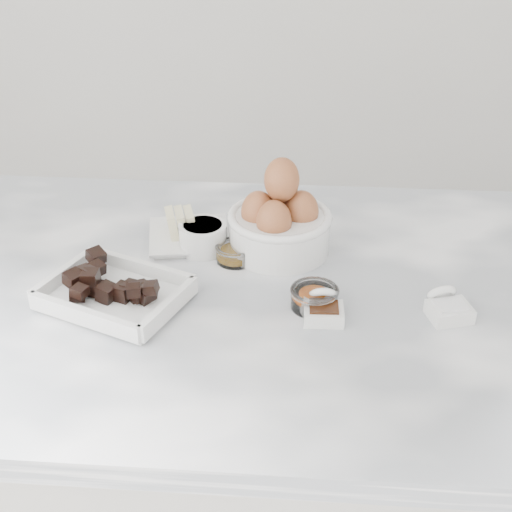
% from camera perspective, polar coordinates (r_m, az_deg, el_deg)
% --- Properties ---
extents(cabinet, '(1.10, 0.70, 0.90)m').
position_cam_1_polar(cabinet, '(1.50, -0.89, -18.25)').
color(cabinet, beige).
rests_on(cabinet, ground).
extents(marble_slab, '(1.20, 0.80, 0.04)m').
position_cam_1_polar(marble_slab, '(1.19, -1.07, -3.19)').
color(marble_slab, white).
rests_on(marble_slab, cabinet).
extents(chocolate_dish, '(0.26, 0.23, 0.06)m').
position_cam_1_polar(chocolate_dish, '(1.15, -11.28, -2.66)').
color(chocolate_dish, white).
rests_on(chocolate_dish, marble_slab).
extents(butter_plate, '(0.17, 0.17, 0.06)m').
position_cam_1_polar(butter_plate, '(1.30, -5.48, 2.02)').
color(butter_plate, white).
rests_on(butter_plate, marble_slab).
extents(sugar_ramekin, '(0.09, 0.09, 0.05)m').
position_cam_1_polar(sugar_ramekin, '(1.27, -4.26, 1.61)').
color(sugar_ramekin, white).
rests_on(sugar_ramekin, marble_slab).
extents(egg_bowl, '(0.18, 0.18, 0.18)m').
position_cam_1_polar(egg_bowl, '(1.25, 1.90, 2.77)').
color(egg_bowl, white).
rests_on(egg_bowl, marble_slab).
extents(honey_bowl, '(0.07, 0.07, 0.03)m').
position_cam_1_polar(honey_bowl, '(1.24, -1.66, 0.28)').
color(honey_bowl, white).
rests_on(honey_bowl, marble_slab).
extents(zest_bowl, '(0.08, 0.08, 0.03)m').
position_cam_1_polar(zest_bowl, '(1.12, 4.68, -3.27)').
color(zest_bowl, white).
rests_on(zest_bowl, marble_slab).
extents(vanilla_spoon, '(0.06, 0.08, 0.05)m').
position_cam_1_polar(vanilla_spoon, '(1.10, 5.42, -4.22)').
color(vanilla_spoon, white).
rests_on(vanilla_spoon, marble_slab).
extents(salt_spoon, '(0.07, 0.09, 0.05)m').
position_cam_1_polar(salt_spoon, '(1.14, 15.07, -3.94)').
color(salt_spoon, white).
rests_on(salt_spoon, marble_slab).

